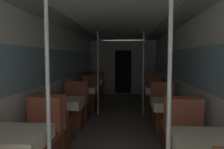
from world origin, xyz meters
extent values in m
cube|color=silver|center=(-1.30, 3.61, 1.05)|extent=(0.05, 10.03, 2.11)
cube|color=#8CB2C6|center=(-1.28, 3.61, 1.29)|extent=(0.03, 9.23, 0.64)
cube|color=silver|center=(1.30, 3.61, 1.05)|extent=(0.05, 10.03, 2.11)
cube|color=#8CB2C6|center=(1.28, 3.61, 1.29)|extent=(0.03, 9.23, 0.64)
cube|color=silver|center=(0.00, 3.61, 2.16)|extent=(2.59, 10.03, 0.04)
cube|color=#999993|center=(-1.06, 3.61, 2.12)|extent=(0.47, 9.63, 0.03)
cube|color=#999993|center=(1.06, 3.61, 2.12)|extent=(0.47, 9.63, 0.03)
cube|color=#A8A8A3|center=(0.00, 7.50, 1.05)|extent=(2.54, 0.08, 2.11)
cube|color=black|center=(0.00, 7.45, 0.89)|extent=(0.64, 0.01, 1.69)
cube|color=#B2B2B7|center=(-0.91, 0.87, 0.71)|extent=(0.57, 0.57, 0.02)
cube|color=beige|center=(-0.91, 0.87, 0.65)|extent=(0.61, 0.61, 0.14)
cube|color=#9E4C38|center=(-0.91, 1.41, 0.44)|extent=(0.45, 0.45, 0.05)
cube|color=#9E4C38|center=(-0.91, 1.62, 0.70)|extent=(0.45, 0.04, 0.46)
cylinder|color=silver|center=(-0.57, 0.87, 1.05)|extent=(0.04, 0.04, 2.11)
cylinder|color=#4C4C51|center=(-0.91, 2.60, 0.01)|extent=(0.36, 0.36, 0.01)
cylinder|color=#B7B7BC|center=(-0.91, 2.60, 0.36)|extent=(0.11, 0.11, 0.69)
cube|color=#B2B2B7|center=(-0.91, 2.60, 0.71)|extent=(0.57, 0.57, 0.02)
cube|color=beige|center=(-0.91, 2.60, 0.65)|extent=(0.61, 0.61, 0.14)
cube|color=brown|center=(-0.91, 2.06, 0.21)|extent=(0.39, 0.39, 0.42)
cube|color=#9E4C38|center=(-0.91, 2.06, 0.44)|extent=(0.45, 0.45, 0.05)
cube|color=#9E4C38|center=(-0.91, 1.85, 0.70)|extent=(0.45, 0.04, 0.46)
cube|color=brown|center=(-0.91, 3.14, 0.21)|extent=(0.39, 0.39, 0.42)
cube|color=#9E4C38|center=(-0.91, 3.14, 0.44)|extent=(0.45, 0.45, 0.05)
cube|color=#9E4C38|center=(-0.91, 3.35, 0.70)|extent=(0.45, 0.04, 0.46)
cylinder|color=#4C4C51|center=(-0.91, 4.33, 0.01)|extent=(0.36, 0.36, 0.01)
cylinder|color=#B7B7BC|center=(-0.91, 4.33, 0.36)|extent=(0.11, 0.11, 0.69)
cube|color=#B2B2B7|center=(-0.91, 4.33, 0.71)|extent=(0.57, 0.57, 0.02)
cube|color=beige|center=(-0.91, 4.33, 0.65)|extent=(0.61, 0.61, 0.14)
cube|color=brown|center=(-0.91, 3.79, 0.21)|extent=(0.39, 0.39, 0.42)
cube|color=#9E4C38|center=(-0.91, 3.79, 0.44)|extent=(0.45, 0.45, 0.05)
cube|color=#9E4C38|center=(-0.91, 3.58, 0.70)|extent=(0.45, 0.04, 0.46)
cube|color=brown|center=(-0.91, 4.87, 0.21)|extent=(0.39, 0.39, 0.42)
cube|color=#9E4C38|center=(-0.91, 4.87, 0.44)|extent=(0.45, 0.45, 0.05)
cube|color=#9E4C38|center=(-0.91, 5.08, 0.70)|extent=(0.45, 0.04, 0.46)
cylinder|color=silver|center=(-0.57, 4.33, 1.05)|extent=(0.04, 0.04, 2.11)
cylinder|color=#4C4C51|center=(-0.91, 6.06, 0.01)|extent=(0.36, 0.36, 0.01)
cylinder|color=#B7B7BC|center=(-0.91, 6.06, 0.36)|extent=(0.11, 0.11, 0.69)
cube|color=#B2B2B7|center=(-0.91, 6.06, 0.71)|extent=(0.57, 0.57, 0.02)
cube|color=beige|center=(-0.91, 6.06, 0.65)|extent=(0.61, 0.61, 0.14)
cube|color=brown|center=(-0.91, 5.52, 0.21)|extent=(0.39, 0.39, 0.42)
cube|color=#9E4C38|center=(-0.91, 5.52, 0.44)|extent=(0.45, 0.45, 0.05)
cube|color=#9E4C38|center=(-0.91, 5.31, 0.70)|extent=(0.45, 0.04, 0.46)
cube|color=brown|center=(-0.91, 6.60, 0.21)|extent=(0.39, 0.39, 0.42)
cube|color=#9E4C38|center=(-0.91, 6.60, 0.44)|extent=(0.45, 0.45, 0.05)
cube|color=#9E4C38|center=(-0.91, 6.81, 0.70)|extent=(0.45, 0.04, 0.46)
cube|color=#B2B2B7|center=(0.91, 0.87, 0.71)|extent=(0.57, 0.57, 0.02)
cube|color=beige|center=(0.91, 0.87, 0.65)|extent=(0.61, 0.61, 0.14)
cube|color=#9E4C38|center=(0.91, 1.41, 0.44)|extent=(0.45, 0.45, 0.05)
cube|color=#9E4C38|center=(0.91, 1.62, 0.70)|extent=(0.45, 0.04, 0.46)
cylinder|color=silver|center=(0.57, 0.87, 1.05)|extent=(0.04, 0.04, 2.11)
cylinder|color=#4C4C51|center=(0.91, 2.60, 0.01)|extent=(0.36, 0.36, 0.01)
cylinder|color=#B7B7BC|center=(0.91, 2.60, 0.36)|extent=(0.11, 0.11, 0.69)
cube|color=#B2B2B7|center=(0.91, 2.60, 0.71)|extent=(0.57, 0.57, 0.02)
cube|color=beige|center=(0.91, 2.60, 0.65)|extent=(0.61, 0.61, 0.14)
cube|color=brown|center=(0.91, 2.06, 0.21)|extent=(0.39, 0.39, 0.42)
cube|color=#9E4C38|center=(0.91, 2.06, 0.44)|extent=(0.45, 0.45, 0.05)
cube|color=#9E4C38|center=(0.91, 1.85, 0.70)|extent=(0.45, 0.04, 0.46)
cube|color=brown|center=(0.91, 3.14, 0.21)|extent=(0.39, 0.39, 0.42)
cube|color=#9E4C38|center=(0.91, 3.14, 0.44)|extent=(0.45, 0.45, 0.05)
cube|color=#9E4C38|center=(0.91, 3.35, 0.70)|extent=(0.45, 0.04, 0.46)
cylinder|color=#4C4C51|center=(0.91, 4.33, 0.01)|extent=(0.36, 0.36, 0.01)
cylinder|color=#B7B7BC|center=(0.91, 4.33, 0.36)|extent=(0.11, 0.11, 0.69)
cube|color=#B2B2B7|center=(0.91, 4.33, 0.71)|extent=(0.57, 0.57, 0.02)
cube|color=beige|center=(0.91, 4.33, 0.65)|extent=(0.61, 0.61, 0.14)
cube|color=brown|center=(0.91, 3.79, 0.21)|extent=(0.39, 0.39, 0.42)
cube|color=#9E4C38|center=(0.91, 3.79, 0.44)|extent=(0.45, 0.45, 0.05)
cube|color=#9E4C38|center=(0.91, 3.58, 0.70)|extent=(0.45, 0.04, 0.46)
cube|color=brown|center=(0.91, 4.87, 0.21)|extent=(0.39, 0.39, 0.42)
cube|color=#9E4C38|center=(0.91, 4.87, 0.44)|extent=(0.45, 0.45, 0.05)
cube|color=#9E4C38|center=(0.91, 5.08, 0.70)|extent=(0.45, 0.04, 0.46)
cylinder|color=silver|center=(0.57, 4.33, 1.05)|extent=(0.04, 0.04, 2.11)
cylinder|color=#4C4C51|center=(0.91, 6.06, 0.01)|extent=(0.36, 0.36, 0.01)
cylinder|color=#B7B7BC|center=(0.91, 6.06, 0.36)|extent=(0.11, 0.11, 0.69)
cube|color=#B2B2B7|center=(0.91, 6.06, 0.71)|extent=(0.57, 0.57, 0.02)
cube|color=beige|center=(0.91, 6.06, 0.65)|extent=(0.61, 0.61, 0.14)
cube|color=brown|center=(0.91, 5.52, 0.21)|extent=(0.39, 0.39, 0.42)
cube|color=#9E4C38|center=(0.91, 5.52, 0.44)|extent=(0.45, 0.45, 0.05)
cube|color=#9E4C38|center=(0.91, 5.31, 0.70)|extent=(0.45, 0.04, 0.46)
cube|color=brown|center=(0.91, 6.60, 0.21)|extent=(0.39, 0.39, 0.42)
cube|color=#9E4C38|center=(0.91, 6.60, 0.44)|extent=(0.45, 0.45, 0.05)
cube|color=#9E4C38|center=(0.91, 6.81, 0.70)|extent=(0.45, 0.04, 0.46)
camera|label=1|loc=(0.19, -1.14, 1.45)|focal=35.00mm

